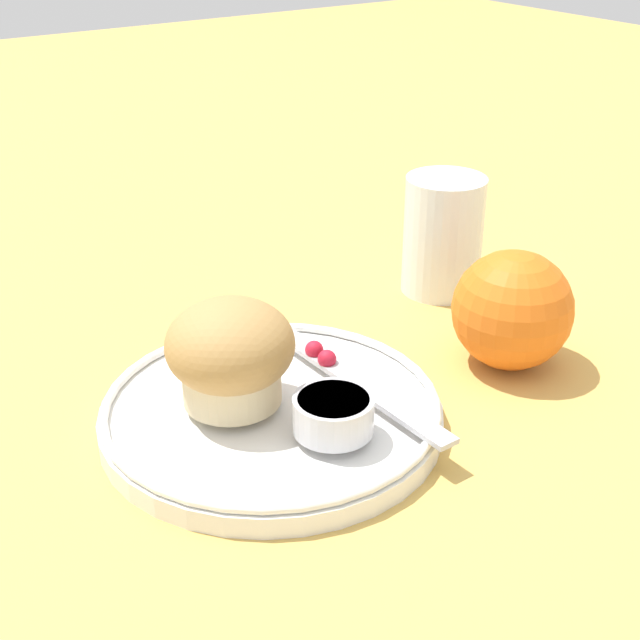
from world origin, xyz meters
name	(u,v)px	position (x,y,z in m)	size (l,w,h in m)	color
ground_plane	(272,412)	(0.00, 0.00, 0.00)	(3.00, 3.00, 0.00)	tan
plate	(272,412)	(0.01, -0.01, 0.01)	(0.22, 0.22, 0.02)	white
muffin	(231,354)	(0.00, -0.03, 0.05)	(0.08, 0.08, 0.07)	beige
cream_ramekin	(333,413)	(0.06, 0.01, 0.03)	(0.05, 0.05, 0.02)	silver
berry_pair	(319,353)	(-0.01, 0.04, 0.03)	(0.03, 0.01, 0.01)	#B7192D
butter_knife	(356,382)	(0.03, 0.05, 0.02)	(0.18, 0.02, 0.00)	#B7B7BC
orange_fruit	(512,310)	(0.04, 0.18, 0.04)	(0.09, 0.09, 0.09)	orange
juice_glass	(443,235)	(-0.08, 0.22, 0.05)	(0.07, 0.07, 0.10)	silver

